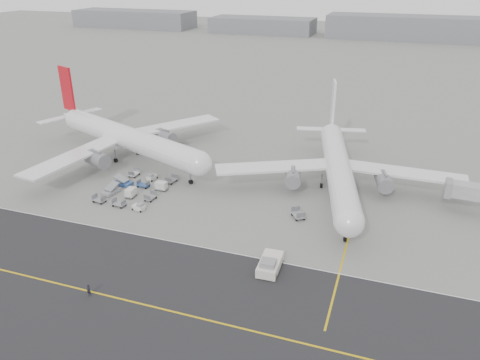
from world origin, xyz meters
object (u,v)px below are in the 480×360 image
(pushback_tug, at_px, (270,264))
(airliner_a, at_px, (126,137))
(airliner_b, at_px, (338,166))
(ground_crew_a, at_px, (89,290))

(pushback_tug, bearing_deg, airliner_a, 141.57)
(airliner_b, bearing_deg, ground_crew_a, -133.61)
(airliner_a, height_order, pushback_tug, airliner_a)
(pushback_tug, xyz_separation_m, ground_crew_a, (-22.22, -14.23, -0.05))
(airliner_b, xyz_separation_m, pushback_tug, (-5.27, -31.73, -4.11))
(airliner_a, bearing_deg, ground_crew_a, -132.63)
(airliner_b, xyz_separation_m, ground_crew_a, (-27.49, -45.96, -4.16))
(pushback_tug, bearing_deg, ground_crew_a, -149.82)
(airliner_a, distance_m, ground_crew_a, 51.72)
(airliner_b, bearing_deg, pushback_tug, -112.16)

